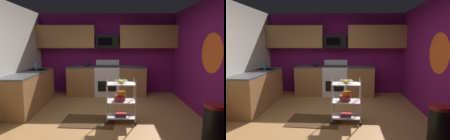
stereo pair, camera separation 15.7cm
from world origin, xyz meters
TOP-DOWN VIEW (x-y plane):
  - floor at (0.00, 0.00)m, footprint 4.40×4.80m
  - wall_back at (0.00, 2.43)m, footprint 4.52×0.06m
  - wall_right at (2.23, 0.00)m, footprint 0.06×4.80m
  - wall_flower_decal at (2.20, 0.03)m, footprint 0.00×0.82m
  - counter_run at (-0.84, 1.55)m, footprint 3.43×2.51m
  - oven_range at (0.02, 2.10)m, footprint 0.76×0.65m
  - upper_cabinets at (-0.00, 2.23)m, footprint 4.40×0.33m
  - microwave at (0.02, 2.21)m, footprint 0.70×0.39m
  - rolling_cart at (0.38, 0.01)m, footprint 0.65×0.37m
  - fruit_bowl at (0.38, 0.01)m, footprint 0.27×0.27m
  - mixing_bowl_large at (0.36, 0.01)m, footprint 0.25×0.25m
  - mixing_bowl_small at (0.39, 0.01)m, footprint 0.18×0.18m
  - book_stack at (0.38, 0.01)m, footprint 0.23×0.20m
  - kettle at (-0.61, 2.10)m, footprint 0.21×0.18m
  - dish_soap_bottle at (-1.91, 1.29)m, footprint 0.06×0.06m
  - trash_can at (1.90, -0.78)m, footprint 0.34×0.42m
  - floor_rug at (-0.30, 0.01)m, footprint 1.14×0.76m

SIDE VIEW (x-z plane):
  - floor at x=0.00m, z-range -0.04..0.00m
  - floor_rug at x=-0.30m, z-range 0.00..0.01m
  - book_stack at x=0.38m, z-range 0.13..0.20m
  - trash_can at x=1.90m, z-range 0.00..0.66m
  - rolling_cart at x=0.38m, z-range -0.01..0.91m
  - counter_run at x=-0.84m, z-range 0.00..0.92m
  - oven_range at x=0.02m, z-range -0.07..1.03m
  - mixing_bowl_large at x=0.36m, z-range 0.46..0.58m
  - mixing_bowl_small at x=0.39m, z-range 0.58..0.66m
  - fruit_bowl at x=0.38m, z-range 0.84..0.91m
  - kettle at x=-0.61m, z-range 0.86..1.13m
  - dish_soap_bottle at x=-1.91m, z-range 0.92..1.12m
  - wall_back at x=0.00m, z-range 0.00..2.60m
  - wall_right at x=2.23m, z-range 0.00..2.60m
  - wall_flower_decal at x=2.20m, z-range 1.04..1.86m
  - microwave at x=0.02m, z-range 1.50..1.90m
  - upper_cabinets at x=0.00m, z-range 1.50..2.20m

